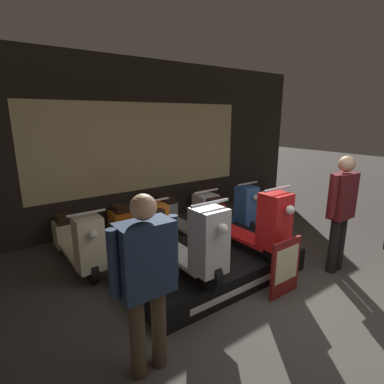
{
  "coord_description": "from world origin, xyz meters",
  "views": [
    {
      "loc": [
        -2.76,
        -1.36,
        2.15
      ],
      "look_at": [
        -0.14,
        2.26,
        1.01
      ],
      "focal_mm": 28.0,
      "sensor_mm": 36.0,
      "label": 1
    }
  ],
  "objects_px": {
    "scooter_backrow_1": "(137,227)",
    "scooter_backrow_3": "(225,207)",
    "scooter_display_left": "(179,238)",
    "scooter_backrow_0": "(77,241)",
    "person_left_browsing": "(146,272)",
    "person_right_browsing": "(341,207)",
    "scooter_backrow_2": "(185,216)",
    "price_sign_board": "(285,268)",
    "scooter_display_right": "(241,220)"
  },
  "relations": [
    {
      "from": "scooter_backrow_1",
      "to": "scooter_backrow_3",
      "type": "relative_size",
      "value": 1.0
    },
    {
      "from": "scooter_display_left",
      "to": "scooter_backrow_0",
      "type": "distance_m",
      "value": 1.66
    },
    {
      "from": "scooter_display_left",
      "to": "person_left_browsing",
      "type": "distance_m",
      "value": 1.3
    },
    {
      "from": "scooter_backrow_1",
      "to": "person_right_browsing",
      "type": "bearing_deg",
      "value": -49.56
    },
    {
      "from": "scooter_backrow_2",
      "to": "price_sign_board",
      "type": "bearing_deg",
      "value": -92.38
    },
    {
      "from": "scooter_backrow_0",
      "to": "price_sign_board",
      "type": "distance_m",
      "value": 2.9
    },
    {
      "from": "scooter_backrow_3",
      "to": "price_sign_board",
      "type": "bearing_deg",
      "value": -114.94
    },
    {
      "from": "scooter_display_right",
      "to": "price_sign_board",
      "type": "distance_m",
      "value": 0.93
    },
    {
      "from": "scooter_backrow_3",
      "to": "person_left_browsing",
      "type": "bearing_deg",
      "value": -141.9
    },
    {
      "from": "scooter_display_right",
      "to": "person_right_browsing",
      "type": "distance_m",
      "value": 1.37
    },
    {
      "from": "scooter_backrow_1",
      "to": "scooter_backrow_2",
      "type": "distance_m",
      "value": 0.96
    },
    {
      "from": "scooter_backrow_2",
      "to": "scooter_display_left",
      "type": "bearing_deg",
      "value": -127.32
    },
    {
      "from": "scooter_display_left",
      "to": "scooter_backrow_2",
      "type": "distance_m",
      "value": 1.78
    },
    {
      "from": "scooter_backrow_3",
      "to": "person_left_browsing",
      "type": "distance_m",
      "value": 3.76
    },
    {
      "from": "price_sign_board",
      "to": "scooter_display_left",
      "type": "bearing_deg",
      "value": 138.09
    },
    {
      "from": "scooter_backrow_1",
      "to": "person_left_browsing",
      "type": "height_order",
      "value": "person_left_browsing"
    },
    {
      "from": "person_left_browsing",
      "to": "scooter_display_right",
      "type": "bearing_deg",
      "value": 24.58
    },
    {
      "from": "scooter_backrow_0",
      "to": "scooter_backrow_3",
      "type": "bearing_deg",
      "value": 0.0
    },
    {
      "from": "scooter_backrow_0",
      "to": "scooter_backrow_2",
      "type": "height_order",
      "value": "same"
    },
    {
      "from": "scooter_display_right",
      "to": "scooter_backrow_0",
      "type": "height_order",
      "value": "scooter_display_right"
    },
    {
      "from": "scooter_backrow_0",
      "to": "person_left_browsing",
      "type": "xyz_separation_m",
      "value": [
        -0.05,
        -2.3,
        0.55
      ]
    },
    {
      "from": "scooter_display_right",
      "to": "price_sign_board",
      "type": "relative_size",
      "value": 2.42
    },
    {
      "from": "person_left_browsing",
      "to": "scooter_backrow_2",
      "type": "bearing_deg",
      "value": 49.38
    },
    {
      "from": "person_right_browsing",
      "to": "scooter_backrow_1",
      "type": "bearing_deg",
      "value": 130.44
    },
    {
      "from": "scooter_backrow_2",
      "to": "price_sign_board",
      "type": "height_order",
      "value": "scooter_backrow_2"
    },
    {
      "from": "scooter_display_right",
      "to": "scooter_display_left",
      "type": "bearing_deg",
      "value": 180.0
    },
    {
      "from": "scooter_display_right",
      "to": "scooter_backrow_0",
      "type": "relative_size",
      "value": 1.0
    },
    {
      "from": "scooter_display_left",
      "to": "scooter_backrow_1",
      "type": "height_order",
      "value": "scooter_display_left"
    },
    {
      "from": "scooter_display_left",
      "to": "scooter_backrow_1",
      "type": "relative_size",
      "value": 1.0
    },
    {
      "from": "person_right_browsing",
      "to": "price_sign_board",
      "type": "bearing_deg",
      "value": 178.24
    },
    {
      "from": "scooter_backrow_3",
      "to": "person_left_browsing",
      "type": "xyz_separation_m",
      "value": [
        -2.93,
        -2.3,
        0.55
      ]
    },
    {
      "from": "scooter_display_right",
      "to": "person_left_browsing",
      "type": "bearing_deg",
      "value": -155.42
    },
    {
      "from": "scooter_backrow_1",
      "to": "scooter_backrow_2",
      "type": "xyz_separation_m",
      "value": [
        0.96,
        0.0,
        0.0
      ]
    },
    {
      "from": "scooter_display_left",
      "to": "person_left_browsing",
      "type": "relative_size",
      "value": 1.11
    },
    {
      "from": "scooter_backrow_0",
      "to": "scooter_backrow_3",
      "type": "height_order",
      "value": "same"
    },
    {
      "from": "scooter_display_right",
      "to": "price_sign_board",
      "type": "xyz_separation_m",
      "value": [
        -0.1,
        -0.87,
        -0.33
      ]
    },
    {
      "from": "scooter_backrow_0",
      "to": "person_right_browsing",
      "type": "height_order",
      "value": "person_right_browsing"
    },
    {
      "from": "scooter_display_right",
      "to": "scooter_backrow_1",
      "type": "xyz_separation_m",
      "value": [
        -0.96,
        1.39,
        -0.31
      ]
    },
    {
      "from": "scooter_backrow_0",
      "to": "scooter_backrow_2",
      "type": "distance_m",
      "value": 1.92
    },
    {
      "from": "scooter_display_left",
      "to": "scooter_backrow_3",
      "type": "bearing_deg",
      "value": 34.59
    },
    {
      "from": "scooter_display_right",
      "to": "person_left_browsing",
      "type": "distance_m",
      "value": 2.18
    },
    {
      "from": "price_sign_board",
      "to": "scooter_backrow_0",
      "type": "bearing_deg",
      "value": 128.86
    },
    {
      "from": "scooter_backrow_1",
      "to": "scooter_backrow_3",
      "type": "height_order",
      "value": "same"
    },
    {
      "from": "scooter_display_left",
      "to": "scooter_display_right",
      "type": "xyz_separation_m",
      "value": [
        1.07,
        0.0,
        0.0
      ]
    },
    {
      "from": "scooter_display_left",
      "to": "person_right_browsing",
      "type": "xyz_separation_m",
      "value": [
        2.06,
        -0.9,
        0.25
      ]
    },
    {
      "from": "person_right_browsing",
      "to": "price_sign_board",
      "type": "height_order",
      "value": "person_right_browsing"
    },
    {
      "from": "person_left_browsing",
      "to": "price_sign_board",
      "type": "height_order",
      "value": "person_left_browsing"
    },
    {
      "from": "scooter_backrow_0",
      "to": "scooter_backrow_1",
      "type": "xyz_separation_m",
      "value": [
        0.96,
        0.0,
        0.0
      ]
    },
    {
      "from": "scooter_display_left",
      "to": "scooter_display_right",
      "type": "bearing_deg",
      "value": 0.0
    },
    {
      "from": "person_left_browsing",
      "to": "person_right_browsing",
      "type": "distance_m",
      "value": 2.97
    }
  ]
}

